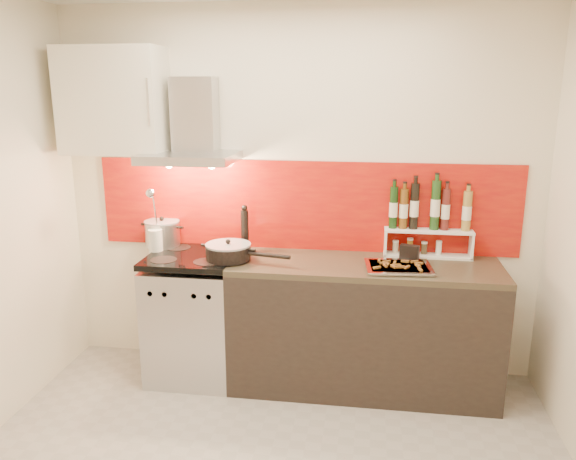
% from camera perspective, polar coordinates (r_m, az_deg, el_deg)
% --- Properties ---
extents(back_wall, '(3.40, 0.02, 2.60)m').
position_cam_1_polar(back_wall, '(4.01, 0.93, 3.66)').
color(back_wall, silver).
rests_on(back_wall, ground).
extents(backsplash, '(3.00, 0.02, 0.64)m').
position_cam_1_polar(backsplash, '(4.01, 1.61, 2.48)').
color(backsplash, '#95080B').
rests_on(backsplash, back_wall).
extents(range_stove, '(0.60, 0.60, 0.91)m').
position_cam_1_polar(range_stove, '(4.12, -9.49, -8.73)').
color(range_stove, '#B7B7BA').
rests_on(range_stove, ground).
extents(counter, '(1.80, 0.60, 0.90)m').
position_cam_1_polar(counter, '(3.94, 7.63, -9.62)').
color(counter, black).
rests_on(counter, ground).
extents(range_hood, '(0.62, 0.50, 0.61)m').
position_cam_1_polar(range_hood, '(3.94, -9.65, 9.78)').
color(range_hood, '#B7B7BA').
rests_on(range_hood, back_wall).
extents(upper_cabinet, '(0.70, 0.35, 0.72)m').
position_cam_1_polar(upper_cabinet, '(4.12, -17.29, 12.42)').
color(upper_cabinet, silver).
rests_on(upper_cabinet, back_wall).
extents(stock_pot, '(0.26, 0.26, 0.22)m').
position_cam_1_polar(stock_pot, '(4.21, -12.64, -0.31)').
color(stock_pot, '#B7B7BA').
rests_on(stock_pot, range_stove).
extents(saute_pan, '(0.59, 0.31, 0.14)m').
position_cam_1_polar(saute_pan, '(3.81, -6.00, -2.19)').
color(saute_pan, black).
rests_on(saute_pan, range_stove).
extents(utensil_jar, '(0.10, 0.15, 0.47)m').
position_cam_1_polar(utensil_jar, '(4.07, -13.37, -0.34)').
color(utensil_jar, silver).
rests_on(utensil_jar, range_stove).
extents(pepper_mill, '(0.05, 0.05, 0.35)m').
position_cam_1_polar(pepper_mill, '(3.96, -4.41, 0.04)').
color(pepper_mill, black).
rests_on(pepper_mill, counter).
extents(step_shelf, '(0.60, 0.16, 0.53)m').
position_cam_1_polar(step_shelf, '(3.97, 13.92, 0.75)').
color(step_shelf, white).
rests_on(step_shelf, counter).
extents(caddy_box, '(0.14, 0.09, 0.11)m').
position_cam_1_polar(caddy_box, '(3.86, 12.24, -2.29)').
color(caddy_box, black).
rests_on(caddy_box, counter).
extents(baking_tray, '(0.45, 0.36, 0.03)m').
position_cam_1_polar(baking_tray, '(3.70, 11.15, -3.69)').
color(baking_tray, silver).
rests_on(baking_tray, counter).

